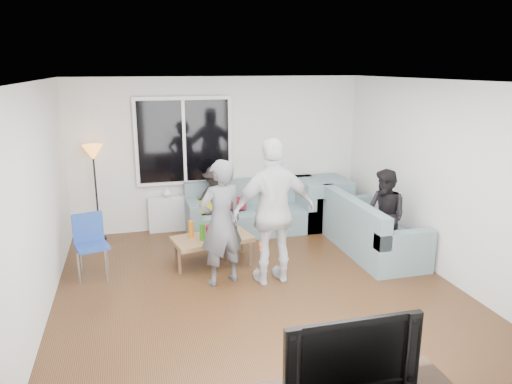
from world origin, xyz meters
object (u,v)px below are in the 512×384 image
object	(u,v)px
floor_lamp	(96,194)
spectator_back	(216,201)
player_right	(274,212)
sofa_back_section	(255,208)
television	(347,350)
player_left	(221,223)
coffee_table	(213,250)
spectator_right	(385,216)
sofa_right_section	(372,225)
side_chair	(92,247)

from	to	relation	value
floor_lamp	spectator_back	xyz separation A→B (m)	(1.90, -0.22, -0.19)
player_right	sofa_back_section	bearing A→B (deg)	-102.44
television	player_left	bearing A→B (deg)	97.72
player_left	television	bearing A→B (deg)	80.32
sofa_back_section	television	distance (m)	4.81
coffee_table	spectator_right	size ratio (longest dim) A/B	0.82
sofa_right_section	television	world-z (taller)	television
player_left	floor_lamp	bearing A→B (deg)	-69.58
spectator_right	sofa_back_section	bearing A→B (deg)	-150.98
spectator_back	television	size ratio (longest dim) A/B	1.12
floor_lamp	spectator_back	world-z (taller)	floor_lamp
spectator_right	coffee_table	bearing A→B (deg)	-114.10
sofa_right_section	player_left	distance (m)	2.52
coffee_table	player_right	bearing A→B (deg)	-49.31
sofa_back_section	player_right	bearing A→B (deg)	-97.37
player_right	coffee_table	bearing A→B (deg)	-54.38
sofa_back_section	floor_lamp	world-z (taller)	floor_lamp
player_left	player_right	world-z (taller)	player_right
floor_lamp	sofa_right_section	bearing A→B (deg)	-21.34
spectator_right	television	distance (m)	3.70
side_chair	television	bearing A→B (deg)	-75.09
floor_lamp	spectator_back	bearing A→B (deg)	-6.51
coffee_table	spectator_back	xyz separation A→B (m)	(0.27, 1.23, 0.39)
coffee_table	spectator_back	world-z (taller)	spectator_back
coffee_table	spectator_right	bearing A→B (deg)	-11.32
sofa_back_section	floor_lamp	xyz separation A→B (m)	(-2.56, 0.25, 0.36)
floor_lamp	coffee_table	bearing A→B (deg)	-41.60
player_left	coffee_table	bearing A→B (deg)	-106.42
spectator_back	television	distance (m)	4.80
television	coffee_table	bearing A→B (deg)	96.47
sofa_right_section	coffee_table	distance (m)	2.46
side_chair	player_left	distance (m)	1.79
side_chair	player_right	xyz separation A→B (m)	(2.31, -0.72, 0.52)
floor_lamp	player_left	size ratio (longest dim) A/B	0.95
coffee_table	side_chair	size ratio (longest dim) A/B	1.28
spectator_right	television	size ratio (longest dim) A/B	1.28
sofa_back_section	television	world-z (taller)	television
sofa_back_section	player_left	world-z (taller)	player_left
sofa_back_section	floor_lamp	distance (m)	2.60
player_right	spectator_back	bearing A→B (deg)	-83.74
sofa_right_section	floor_lamp	distance (m)	4.38
sofa_right_section	player_right	size ratio (longest dim) A/B	1.05
player_left	spectator_back	bearing A→B (deg)	-115.32
sofa_right_section	sofa_back_section	bearing A→B (deg)	48.30
spectator_back	television	xyz separation A→B (m)	(0.13, -4.80, 0.15)
player_left	spectator_back	world-z (taller)	player_left
coffee_table	spectator_right	xyz separation A→B (m)	(2.44, -0.49, 0.47)
sofa_right_section	player_right	distance (m)	1.95
spectator_right	sofa_right_section	bearing A→B (deg)	167.23
sofa_back_section	spectator_back	xyz separation A→B (m)	(-0.66, 0.03, 0.16)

